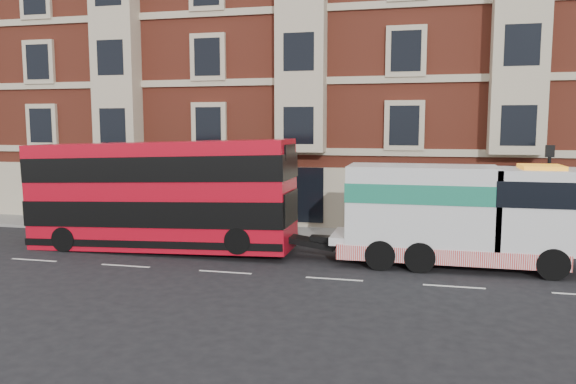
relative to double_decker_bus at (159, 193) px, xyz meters
name	(u,v)px	position (x,y,z in m)	size (l,w,h in m)	color
ground	(225,272)	(3.91, -2.80, -2.45)	(120.00, 120.00, 0.00)	black
sidewalk	(277,232)	(3.91, 4.70, -2.37)	(90.00, 3.00, 0.15)	slate
victorian_terrace	(316,45)	(4.41, 12.20, 7.62)	(45.00, 12.00, 20.40)	brown
lamp_post_west	(151,179)	(-2.09, 3.40, 0.23)	(0.35, 0.15, 4.35)	black
lamp_post_east	(548,189)	(15.91, 3.40, 0.23)	(0.35, 0.15, 4.35)	black
double_decker_bus	(159,193)	(0.00, 0.00, 0.00)	(11.40, 2.62, 4.62)	#B80A1B
tow_truck	(456,214)	(12.06, 0.00, -0.43)	(9.13, 2.70, 3.80)	silver
pedestrian	(45,206)	(-8.82, 4.34, -1.46)	(0.61, 0.40, 1.68)	black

